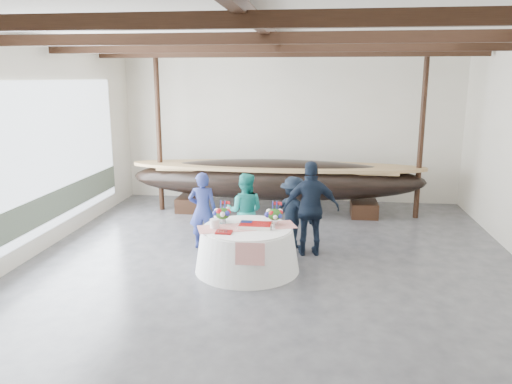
# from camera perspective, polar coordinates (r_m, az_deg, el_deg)

# --- Properties ---
(floor) EXTENTS (10.00, 12.00, 0.01)m
(floor) POSITION_cam_1_polar(r_m,az_deg,el_deg) (9.70, 1.59, -9.22)
(floor) COLOR #3D3D42
(floor) RESTS_ON ground
(wall_back) EXTENTS (10.00, 0.02, 4.50)m
(wall_back) POSITION_cam_1_polar(r_m,az_deg,el_deg) (15.04, 3.86, 7.53)
(wall_back) COLOR silver
(wall_back) RESTS_ON ground
(wall_front) EXTENTS (10.00, 0.02, 4.50)m
(wall_front) POSITION_cam_1_polar(r_m,az_deg,el_deg) (3.37, -8.20, -11.87)
(wall_front) COLOR silver
(wall_front) RESTS_ON ground
(wall_left) EXTENTS (0.02, 12.00, 4.50)m
(wall_left) POSITION_cam_1_polar(r_m,az_deg,el_deg) (10.78, -25.91, 4.13)
(wall_left) COLOR silver
(wall_left) RESTS_ON ground
(ceiling) EXTENTS (10.00, 12.00, 0.01)m
(ceiling) POSITION_cam_1_polar(r_m,az_deg,el_deg) (9.03, 1.78, 18.29)
(ceiling) COLOR white
(ceiling) RESTS_ON wall_back
(pavilion_structure) EXTENTS (9.80, 11.76, 4.50)m
(pavilion_structure) POSITION_cam_1_polar(r_m,az_deg,el_deg) (9.75, 2.19, 14.95)
(pavilion_structure) COLOR black
(pavilion_structure) RESTS_ON ground
(open_bay) EXTENTS (0.03, 7.00, 3.20)m
(open_bay) POSITION_cam_1_polar(r_m,az_deg,el_deg) (11.65, -22.87, 2.87)
(open_bay) COLOR silver
(open_bay) RESTS_ON ground
(longboat_display) EXTENTS (7.99, 1.60, 1.50)m
(longboat_display) POSITION_cam_1_polar(r_m,az_deg,el_deg) (13.61, 2.28, 1.47)
(longboat_display) COLOR black
(longboat_display) RESTS_ON ground
(banquet_table) EXTENTS (2.02, 2.02, 0.87)m
(banquet_table) POSITION_cam_1_polar(r_m,az_deg,el_deg) (9.71, -1.02, -6.47)
(banquet_table) COLOR white
(banquet_table) RESTS_ON ground
(tabletop_items) EXTENTS (1.95, 1.13, 0.40)m
(tabletop_items) POSITION_cam_1_polar(r_m,az_deg,el_deg) (9.67, -1.17, -2.94)
(tabletop_items) COLOR #B31511
(tabletop_items) RESTS_ON banquet_table
(guest_woman_blue) EXTENTS (0.66, 0.47, 1.68)m
(guest_woman_blue) POSITION_cam_1_polar(r_m,az_deg,el_deg) (10.92, -6.11, -2.09)
(guest_woman_blue) COLOR navy
(guest_woman_blue) RESTS_ON ground
(guest_woman_teal) EXTENTS (0.84, 0.66, 1.68)m
(guest_woman_teal) POSITION_cam_1_polar(r_m,az_deg,el_deg) (10.78, -1.27, -2.23)
(guest_woman_teal) COLOR teal
(guest_woman_teal) RESTS_ON ground
(guest_man_left) EXTENTS (1.17, 0.99, 1.58)m
(guest_man_left) POSITION_cam_1_polar(r_m,az_deg,el_deg) (10.93, 4.28, -2.32)
(guest_man_left) COLOR black
(guest_man_left) RESTS_ON ground
(guest_man_right) EXTENTS (1.23, 0.64, 2.00)m
(guest_man_right) POSITION_cam_1_polar(r_m,az_deg,el_deg) (10.43, 6.33, -1.91)
(guest_man_right) COLOR black
(guest_man_right) RESTS_ON ground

